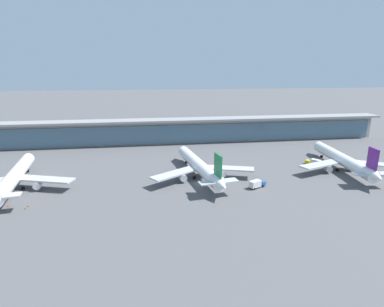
% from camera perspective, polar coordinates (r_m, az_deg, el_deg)
% --- Properties ---
extents(ground_plane, '(1200.00, 1200.00, 0.00)m').
position_cam_1_polar(ground_plane, '(125.69, 1.37, -5.49)').
color(ground_plane, '#515154').
extents(airliner_left_stand, '(44.54, 58.34, 15.54)m').
position_cam_1_polar(airliner_left_stand, '(136.21, -29.87, -3.75)').
color(airliner_left_stand, white).
rests_on(airliner_left_stand, ground).
extents(airliner_centre_stand, '(44.45, 58.30, 15.54)m').
position_cam_1_polar(airliner_centre_stand, '(130.97, 1.41, -2.36)').
color(airliner_centre_stand, white).
rests_on(airliner_centre_stand, ground).
extents(airliner_right_stand, '(44.62, 58.37, 15.54)m').
position_cam_1_polar(airliner_right_stand, '(155.82, 25.97, -1.06)').
color(airliner_right_stand, white).
rests_on(airliner_right_stand, ground).
extents(service_truck_near_nose_yellow, '(5.91, 7.37, 3.10)m').
position_cam_1_polar(service_truck_near_nose_yellow, '(158.97, 21.51, -1.47)').
color(service_truck_near_nose_yellow, yellow).
rests_on(service_truck_near_nose_yellow, ground).
extents(service_truck_mid_apron_blue, '(7.54, 5.42, 3.10)m').
position_cam_1_polar(service_truck_mid_apron_blue, '(122.94, 11.78, -5.46)').
color(service_truck_mid_apron_blue, '#234C9E').
rests_on(service_truck_mid_apron_blue, ground).
extents(terminal_building, '(261.69, 12.80, 15.20)m').
position_cam_1_polar(terminal_building, '(192.75, -2.38, 4.27)').
color(terminal_building, '#9E998E').
rests_on(terminal_building, ground).
extents(safety_cone_alpha, '(0.62, 0.62, 0.70)m').
position_cam_1_polar(safety_cone_alpha, '(117.30, -28.32, -8.81)').
color(safety_cone_alpha, orange).
rests_on(safety_cone_alpha, ground).
extents(safety_cone_bravo, '(0.62, 0.62, 0.70)m').
position_cam_1_polar(safety_cone_bravo, '(118.93, -27.88, -8.43)').
color(safety_cone_bravo, orange).
rests_on(safety_cone_bravo, ground).
extents(safety_cone_delta, '(0.62, 0.62, 0.70)m').
position_cam_1_polar(safety_cone_delta, '(122.36, -30.72, -8.17)').
color(safety_cone_delta, orange).
rests_on(safety_cone_delta, ground).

